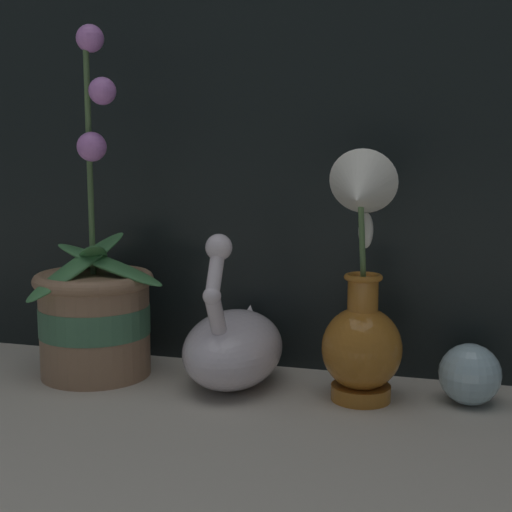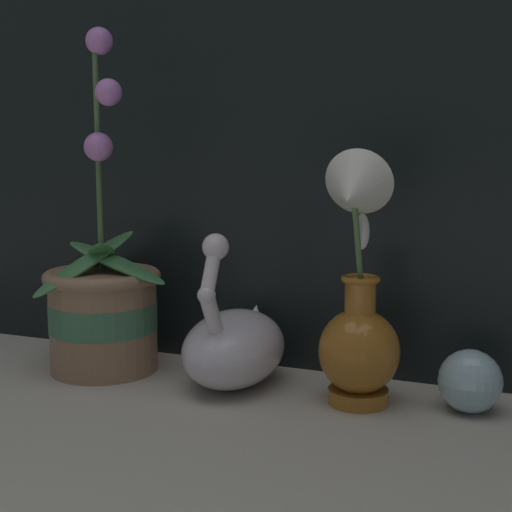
# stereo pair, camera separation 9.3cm
# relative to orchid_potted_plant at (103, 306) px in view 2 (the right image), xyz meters

# --- Properties ---
(ground_plane) EXTENTS (2.80, 2.80, 0.00)m
(ground_plane) POSITION_rel_orchid_potted_plant_xyz_m (0.24, -0.10, -0.10)
(ground_plane) COLOR #BCB2A3
(orchid_potted_plant) EXTENTS (0.20, 0.21, 0.48)m
(orchid_potted_plant) POSITION_rel_orchid_potted_plant_xyz_m (0.00, 0.00, 0.00)
(orchid_potted_plant) COLOR #9E7556
(orchid_potted_plant) RESTS_ON ground_plane
(swan_figurine) EXTENTS (0.13, 0.21, 0.21)m
(swan_figurine) POSITION_rel_orchid_potted_plant_xyz_m (0.20, 0.01, -0.04)
(swan_figurine) COLOR white
(swan_figurine) RESTS_ON ground_plane
(blue_vase) EXTENTS (0.10, 0.14, 0.32)m
(blue_vase) POSITION_rel_orchid_potted_plant_xyz_m (0.38, -0.01, 0.02)
(blue_vase) COLOR #B26B23
(blue_vase) RESTS_ON ground_plane
(glass_sphere) EXTENTS (0.08, 0.08, 0.08)m
(glass_sphere) POSITION_rel_orchid_potted_plant_xyz_m (0.51, 0.02, -0.06)
(glass_sphere) COLOR silver
(glass_sphere) RESTS_ON ground_plane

